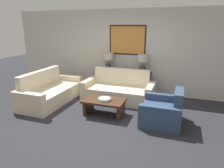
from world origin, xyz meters
TOP-DOWN VIEW (x-y plane):
  - ground_plane at (0.00, 0.00)m, footprint 20.00×20.00m
  - back_wall at (0.00, 2.55)m, footprint 8.12×0.12m
  - console_table at (0.00, 2.28)m, footprint 1.64×0.38m
  - table_lamp_left at (-0.56, 2.28)m, footprint 0.34×0.34m
  - table_lamp_right at (0.56, 2.28)m, footprint 0.34×0.34m
  - couch_by_back_wall at (0.00, 1.63)m, footprint 2.06×0.92m
  - couch_by_side at (-1.83, 0.84)m, footprint 0.92×2.06m
  - coffee_table at (-0.02, 0.53)m, footprint 1.00×0.64m
  - decorative_bowl at (0.00, 0.49)m, footprint 0.31×0.31m
  - armchair_near_back_wall at (1.39, 0.56)m, footprint 0.87×0.97m

SIDE VIEW (x-z plane):
  - ground_plane at x=0.00m, z-range 0.00..0.00m
  - armchair_near_back_wall at x=1.39m, z-range -0.13..0.67m
  - coffee_table at x=-0.02m, z-range 0.09..0.48m
  - couch_by_back_wall at x=0.00m, z-range -0.16..0.73m
  - couch_by_side at x=-1.83m, z-range -0.16..0.73m
  - console_table at x=0.00m, z-range 0.00..0.74m
  - decorative_bowl at x=0.00m, z-range 0.39..0.45m
  - table_lamp_left at x=-0.56m, z-range 0.82..1.38m
  - table_lamp_right at x=0.56m, z-range 0.82..1.38m
  - back_wall at x=0.00m, z-range 0.01..2.66m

